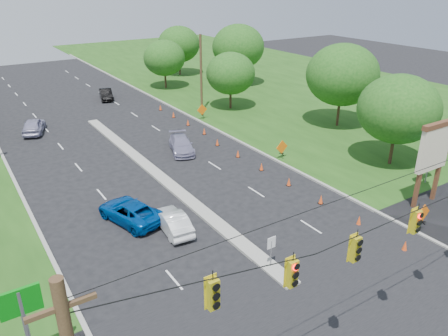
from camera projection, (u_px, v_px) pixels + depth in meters
ground at (352, 336)px, 19.89m from camera, size 160.00×160.00×0.00m
grass_right at (399, 118)px, 50.16m from camera, size 40.00×160.00×0.06m
cross_street at (352, 336)px, 19.89m from camera, size 160.00×14.00×0.02m
curb_left at (6, 165)px, 37.89m from camera, size 0.25×110.00×0.16m
curb_right at (206, 125)px, 47.94m from camera, size 0.25×110.00×0.16m
median at (157, 175)px, 36.01m from camera, size 1.00×34.00×0.18m
median_sign at (271, 246)px, 23.90m from camera, size 0.55×0.06×2.05m
signal_span at (386, 257)px, 17.08m from camera, size 25.60×0.32×9.00m
utility_pole_far_right at (201, 74)px, 51.15m from camera, size 0.28×0.28×9.00m
pylon_sign at (434, 150)px, 30.15m from camera, size 5.90×2.30×6.12m
cone_0 at (405, 246)px, 25.93m from camera, size 0.32×0.32×0.70m
cone_1 at (359, 220)px, 28.61m from camera, size 0.32×0.32×0.70m
cone_2 at (321, 199)px, 31.30m from camera, size 0.32×0.32×0.70m
cone_3 at (289, 182)px, 33.99m from camera, size 0.32×0.32×0.70m
cone_4 at (262, 166)px, 36.67m from camera, size 0.32×0.32×0.70m
cone_5 at (238, 153)px, 39.36m from camera, size 0.32×0.32×0.70m
cone_6 at (217, 142)px, 42.05m from camera, size 0.32×0.32×0.70m
cone_7 at (204, 131)px, 45.03m from camera, size 0.32×0.32×0.70m
cone_8 at (188, 122)px, 47.72m from camera, size 0.32×0.32×0.70m
cone_9 at (173, 114)px, 50.41m from camera, size 0.32×0.32×0.70m
cone_10 at (160, 107)px, 53.09m from camera, size 0.32×0.32×0.70m
work_sign_0 at (423, 214)px, 27.89m from camera, size 1.27×0.58×1.37m
work_sign_1 at (282, 148)px, 38.63m from camera, size 1.27×0.58×1.37m
work_sign_2 at (202, 110)px, 49.38m from camera, size 1.27×0.58×1.37m
tree_7 at (398, 109)px, 36.05m from camera, size 6.72×6.72×7.84m
tree_8 at (342, 75)px, 45.46m from camera, size 7.56×7.56×8.82m
tree_9 at (231, 73)px, 52.19m from camera, size 5.88×5.88×6.86m
tree_10 at (238, 47)px, 63.35m from camera, size 7.56×7.56×8.82m
tree_11 at (179, 44)px, 70.05m from camera, size 6.72×6.72×7.84m
tree_12 at (164, 58)px, 61.94m from camera, size 5.88×5.88×6.86m
white_sedan at (173, 221)px, 27.87m from camera, size 1.80×4.20×1.35m
blue_pickup at (130, 211)px, 28.98m from camera, size 3.65×5.55×1.42m
silver_car_far at (181, 145)px, 40.46m from camera, size 3.39×5.18×1.40m
silver_car_oncoming at (34, 126)px, 45.26m from camera, size 3.33×5.00×1.58m
dark_car_receding at (106, 94)px, 57.64m from camera, size 2.47×4.54×1.42m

